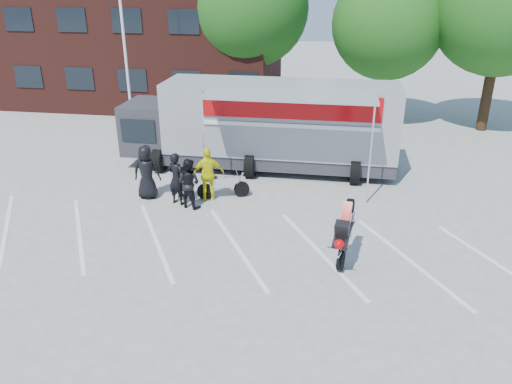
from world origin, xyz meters
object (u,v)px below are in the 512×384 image
(tree_mid, at_px, (388,24))
(spectator_hivis, at_px, (208,174))
(parked_motorcycle, at_px, (224,197))
(spectator_leather_a, at_px, (147,172))
(tree_left, at_px, (250,8))
(spectator_leather_b, at_px, (177,179))
(tree_right, at_px, (504,5))
(spectator_leather_c, at_px, (189,183))
(stunt_bike_rider, at_px, (345,258))
(flagpole, at_px, (128,28))
(transporter_truck, at_px, (267,168))

(tree_mid, height_order, spectator_hivis, tree_mid)
(parked_motorcycle, height_order, spectator_hivis, spectator_hivis)
(parked_motorcycle, bearing_deg, tree_mid, -46.59)
(parked_motorcycle, xyz_separation_m, spectator_leather_a, (-2.58, -0.40, 0.94))
(tree_left, height_order, spectator_leather_b, tree_left)
(tree_right, height_order, spectator_leather_c, tree_right)
(spectator_leather_a, height_order, spectator_leather_b, spectator_leather_a)
(spectator_leather_a, bearing_deg, stunt_bike_rider, 148.53)
(parked_motorcycle, bearing_deg, spectator_leather_c, 115.47)
(tree_left, bearing_deg, spectator_leather_a, -96.89)
(flagpole, height_order, spectator_leather_b, flagpole)
(tree_left, relative_size, tree_mid, 1.13)
(parked_motorcycle, height_order, spectator_leather_c, spectator_leather_c)
(spectator_leather_a, bearing_deg, tree_mid, -134.37)
(tree_mid, bearing_deg, tree_right, -5.71)
(tree_left, distance_m, stunt_bike_rider, 17.02)
(tree_mid, distance_m, transporter_truck, 10.31)
(tree_right, relative_size, spectator_hivis, 4.89)
(flagpole, distance_m, spectator_leather_c, 9.02)
(flagpole, bearing_deg, spectator_leather_c, -56.46)
(stunt_bike_rider, bearing_deg, spectator_leather_c, 163.97)
(flagpole, distance_m, spectator_hivis, 8.76)
(tree_left, xyz_separation_m, stunt_bike_rider, (5.28, -15.20, -5.57))
(parked_motorcycle, bearing_deg, stunt_bike_rider, -147.44)
(tree_right, bearing_deg, spectator_hivis, -137.29)
(tree_left, relative_size, spectator_leather_b, 4.80)
(tree_right, xyz_separation_m, stunt_bike_rider, (-6.72, -13.70, -5.88))
(flagpole, bearing_deg, spectator_leather_b, -58.72)
(tree_mid, height_order, parked_motorcycle, tree_mid)
(transporter_truck, distance_m, spectator_leather_c, 4.55)
(tree_left, height_order, tree_mid, tree_left)
(tree_right, distance_m, spectator_leather_b, 17.23)
(tree_mid, height_order, spectator_leather_a, tree_mid)
(parked_motorcycle, distance_m, stunt_bike_rider, 5.41)
(stunt_bike_rider, height_order, spectator_leather_a, spectator_leather_a)
(tree_left, relative_size, transporter_truck, 0.80)
(spectator_leather_b, bearing_deg, tree_left, -71.61)
(flagpole, relative_size, spectator_leather_a, 4.26)
(parked_motorcycle, height_order, spectator_leather_a, spectator_leather_a)
(flagpole, bearing_deg, transporter_truck, -22.46)
(stunt_bike_rider, height_order, spectator_leather_c, spectator_leather_c)
(tree_mid, height_order, tree_right, tree_right)
(stunt_bike_rider, relative_size, spectator_leather_c, 1.14)
(transporter_truck, bearing_deg, tree_left, 104.34)
(spectator_leather_a, bearing_deg, tree_left, -104.05)
(tree_mid, relative_size, spectator_hivis, 4.12)
(tree_mid, xyz_separation_m, stunt_bike_rider, (-1.72, -14.20, -4.94))
(tree_mid, distance_m, spectator_leather_c, 14.12)
(flagpole, xyz_separation_m, transporter_truck, (6.43, -2.66, -5.05))
(flagpole, xyz_separation_m, parked_motorcycle, (5.35, -5.75, -5.05))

